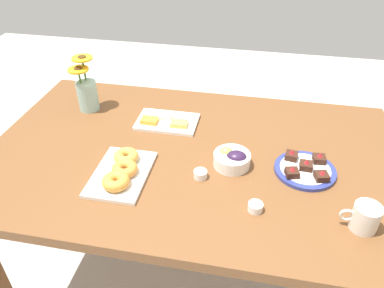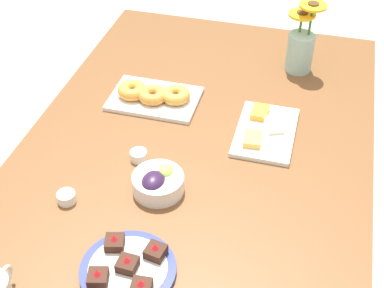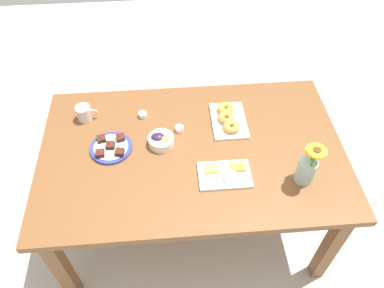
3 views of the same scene
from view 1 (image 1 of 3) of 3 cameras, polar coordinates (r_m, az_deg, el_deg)
The scene contains 10 objects.
ground_plane at distance 1.99m, azimuth 0.00°, elevation -18.63°, with size 6.00×6.00×0.00m, color #B7B2A8.
dining_table at distance 1.51m, azimuth 0.00°, elevation -3.88°, with size 1.60×1.00×0.74m.
coffee_mug at distance 1.25m, azimuth 24.85°, elevation -10.07°, with size 0.12×0.08×0.09m.
grape_bowl at distance 1.38m, azimuth 6.16°, elevation -2.26°, with size 0.14×0.14×0.07m.
cheese_platter at distance 1.62m, azimuth -3.92°, elevation 3.46°, with size 0.26×0.17×0.03m.
croissant_platter at distance 1.35m, azimuth -10.65°, elevation -4.07°, with size 0.19×0.28×0.05m.
jam_cup_honey at distance 1.23m, azimuth 9.64°, elevation -9.40°, with size 0.05×0.05×0.03m.
jam_cup_berry at distance 1.33m, azimuth 1.28°, elevation -4.57°, with size 0.05×0.05×0.03m.
dessert_plate at distance 1.41m, azimuth 16.86°, elevation -3.70°, with size 0.22×0.22×0.05m.
flower_vase at distance 1.76m, azimuth -15.73°, elevation 7.62°, with size 0.11×0.12×0.25m.
Camera 1 is at (-0.22, 1.14, 1.61)m, focal length 35.00 mm.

